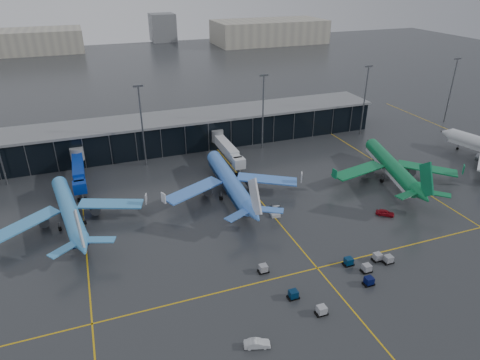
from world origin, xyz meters
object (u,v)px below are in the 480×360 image
object	(u,v)px
airliner_arkefly	(67,200)
airliner_aer_lingus	(393,158)
baggage_carts	(342,274)
mobile_airstair	(275,212)
service_van_white	(257,344)
airliner_klm_near	(229,172)
service_van_red	(385,213)

from	to	relation	value
airliner_arkefly	airliner_aer_lingus	distance (m)	89.15
baggage_carts	airliner_aer_lingus	bearing A→B (deg)	42.05
airliner_aer_lingus	mobile_airstair	bearing A→B (deg)	-154.16
airliner_arkefly	mobile_airstair	xyz separation A→B (m)	(48.46, -13.68, -5.69)
mobile_airstair	service_van_white	distance (m)	42.56
mobile_airstair	airliner_klm_near	bearing A→B (deg)	125.66
airliner_aer_lingus	service_van_red	xyz separation A→B (m)	(-14.39, -17.01, -6.05)
service_van_red	baggage_carts	bearing A→B (deg)	165.58
airliner_klm_near	mobile_airstair	xyz separation A→B (m)	(7.19, -14.24, -6.11)
baggage_carts	mobile_airstair	distance (m)	27.18
airliner_klm_near	service_van_red	bearing A→B (deg)	-33.80
service_van_red	airliner_aer_lingus	bearing A→B (deg)	-0.77
baggage_carts	service_van_red	world-z (taller)	baggage_carts
airliner_arkefly	service_van_white	bearing A→B (deg)	-69.25
airliner_arkefly	service_van_red	xyz separation A→B (m)	(74.51, -23.62, -5.70)
mobile_airstair	service_van_white	bearing A→B (deg)	-109.48
airliner_klm_near	airliner_aer_lingus	size ratio (longest dim) A/B	1.01
baggage_carts	service_van_white	xyz separation A→B (m)	(-22.81, -10.40, -0.04)
airliner_arkefly	airliner_klm_near	bearing A→B (deg)	-7.38
airliner_aer_lingus	service_van_red	distance (m)	23.09
airliner_aer_lingus	service_van_red	size ratio (longest dim) A/B	9.89
service_van_red	service_van_white	size ratio (longest dim) A/B	1.02
airliner_aer_lingus	airliner_arkefly	bearing A→B (deg)	-168.33
airliner_aer_lingus	service_van_red	bearing A→B (deg)	-114.30
airliner_aer_lingus	service_van_white	distance (m)	75.49
airliner_klm_near	airliner_aer_lingus	xyz separation A→B (m)	(47.64, -7.17, -0.07)
airliner_klm_near	mobile_airstair	world-z (taller)	airliner_klm_near
airliner_aer_lingus	service_van_red	world-z (taller)	airliner_aer_lingus
airliner_arkefly	baggage_carts	size ratio (longest dim) A/B	1.49
airliner_aer_lingus	service_van_white	size ratio (longest dim) A/B	10.13
mobile_airstair	baggage_carts	bearing A→B (deg)	-75.65
airliner_klm_near	mobile_airstair	distance (m)	17.09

